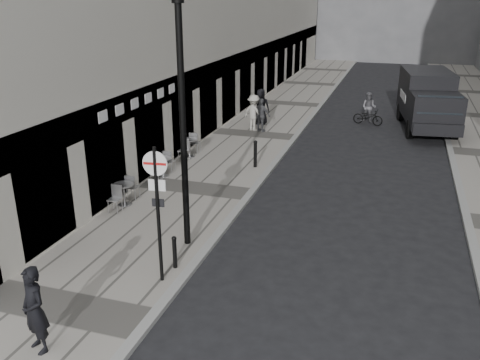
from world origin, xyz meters
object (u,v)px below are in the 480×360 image
object	(u,v)px
cyclist	(368,112)
sign_post	(157,198)
panel_van	(428,97)
walking_man	(34,310)
lamppost	(182,111)

from	to	relation	value
cyclist	sign_post	bearing A→B (deg)	-87.43
cyclist	panel_van	bearing A→B (deg)	14.95
sign_post	walking_man	bearing A→B (deg)	-118.13
sign_post	panel_van	world-z (taller)	sign_post
lamppost	cyclist	bearing A→B (deg)	76.67
panel_van	sign_post	bearing A→B (deg)	-117.57
panel_van	cyclist	bearing A→B (deg)	173.32
sign_post	cyclist	distance (m)	18.09
sign_post	cyclist	world-z (taller)	sign_post
sign_post	lamppost	bearing A→B (deg)	87.85
walking_man	panel_van	bearing A→B (deg)	94.64
walking_man	lamppost	xyz separation A→B (m)	(0.98, 5.01, 2.82)
lamppost	cyclist	world-z (taller)	lamppost
lamppost	cyclist	size ratio (longest dim) A/B	3.87
panel_van	lamppost	bearing A→B (deg)	-120.39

